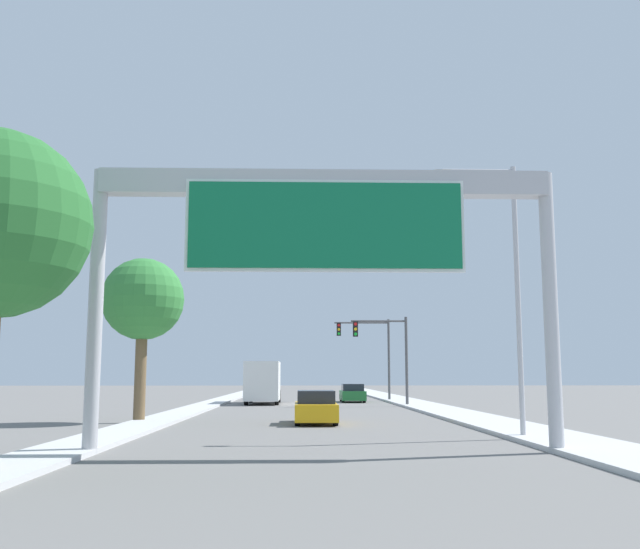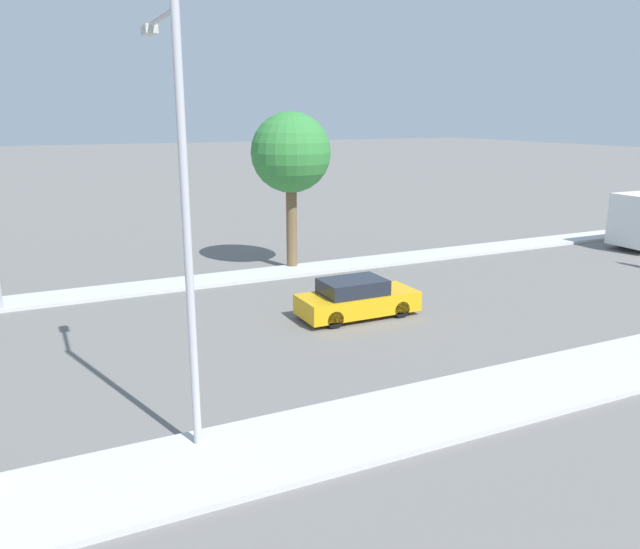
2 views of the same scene
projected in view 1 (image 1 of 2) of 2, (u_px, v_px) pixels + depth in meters
The scene contains 10 objects.
sidewalk_right at pixel (398, 399), 61.37m from camera, with size 3.00×120.00×0.15m.
median_strip_left at pixel (224, 400), 60.97m from camera, with size 2.00×120.00×0.15m.
sign_gantry at pixel (325, 225), 20.36m from camera, with size 13.31×0.73×8.00m.
car_far_left at pixel (352, 393), 57.16m from camera, with size 1.88×4.51×1.45m.
car_mid_left at pixel (316, 408), 31.75m from camera, with size 1.85×4.50×1.47m.
truck_box_primary at pixel (263, 382), 53.63m from camera, with size 2.49×7.39×3.14m.
traffic_light_near_intersection at pixel (389, 346), 50.01m from camera, with size 3.99×0.32×6.23m.
traffic_light_mid_block at pixel (372, 346), 59.96m from camera, with size 4.68×0.32×6.84m.
palm_tree_background at pixel (143, 301), 33.02m from camera, with size 3.80×3.80×7.54m.
street_lamp_right at pixel (507, 275), 24.80m from camera, with size 2.91×0.28×9.49m.
Camera 1 is at (-0.69, -2.07, 2.14)m, focal length 40.00 mm.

